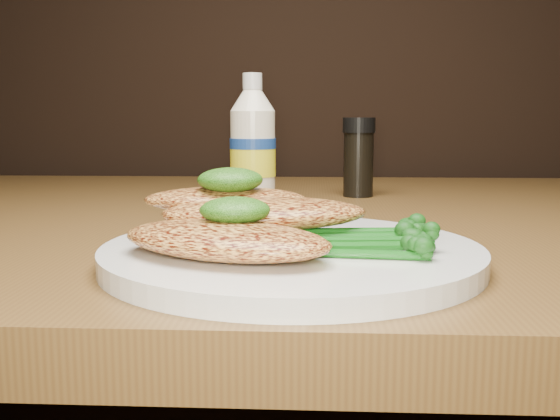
{
  "coord_description": "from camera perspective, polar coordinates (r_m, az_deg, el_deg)",
  "views": [
    {
      "loc": [
        0.06,
        0.36,
        0.85
      ],
      "look_at": [
        0.03,
        0.79,
        0.79
      ],
      "focal_mm": 40.73,
      "sensor_mm": 36.0,
      "label": 1
    }
  ],
  "objects": [
    {
      "name": "plate",
      "position": [
        0.45,
        1.06,
        -4.0
      ],
      "size": [
        0.27,
        0.27,
        0.01
      ],
      "primitive_type": "cylinder",
      "color": "white",
      "rests_on": "dining_table"
    },
    {
      "name": "chicken_front",
      "position": [
        0.41,
        -4.98,
        -2.67
      ],
      "size": [
        0.16,
        0.13,
        0.02
      ],
      "primitive_type": "ellipsoid",
      "rotation": [
        0.0,
        0.0,
        -0.39
      ],
      "color": "#E8A249",
      "rests_on": "plate"
    },
    {
      "name": "chicken_mid",
      "position": [
        0.46,
        -1.38,
        -0.28
      ],
      "size": [
        0.16,
        0.09,
        0.02
      ],
      "primitive_type": "ellipsoid",
      "rotation": [
        0.0,
        0.0,
        0.13
      ],
      "color": "#E8A249",
      "rests_on": "plate"
    },
    {
      "name": "chicken_back",
      "position": [
        0.49,
        -4.92,
        0.94
      ],
      "size": [
        0.13,
        0.07,
        0.02
      ],
      "primitive_type": "ellipsoid",
      "rotation": [
        0.0,
        0.0,
        0.07
      ],
      "color": "#E8A249",
      "rests_on": "plate"
    },
    {
      "name": "pesto_front",
      "position": [
        0.42,
        -4.07,
        -0.01
      ],
      "size": [
        0.05,
        0.05,
        0.02
      ],
      "primitive_type": "ellipsoid",
      "rotation": [
        0.0,
        0.0,
        0.17
      ],
      "color": "#0F3207",
      "rests_on": "chicken_front"
    },
    {
      "name": "pesto_back",
      "position": [
        0.48,
        -4.49,
        2.71
      ],
      "size": [
        0.06,
        0.05,
        0.02
      ],
      "primitive_type": "ellipsoid",
      "rotation": [
        0.0,
        0.0,
        0.22
      ],
      "color": "#0F3207",
      "rests_on": "chicken_back"
    },
    {
      "name": "broccolini_bundle",
      "position": [
        0.44,
        6.97,
        -2.1
      ],
      "size": [
        0.15,
        0.14,
        0.02
      ],
      "primitive_type": null,
      "rotation": [
        0.0,
        0.0,
        -0.34
      ],
      "color": "#135814",
      "rests_on": "plate"
    },
    {
      "name": "mayo_bottle",
      "position": [
        0.75,
        -2.46,
        6.36
      ],
      "size": [
        0.06,
        0.06,
        0.15
      ],
      "primitive_type": null,
      "rotation": [
        0.0,
        0.0,
        0.11
      ],
      "color": "white",
      "rests_on": "dining_table"
    },
    {
      "name": "pepper_grinder",
      "position": [
        0.83,
        7.07,
        4.72
      ],
      "size": [
        0.05,
        0.05,
        0.1
      ],
      "primitive_type": null,
      "rotation": [
        0.0,
        0.0,
        0.12
      ],
      "color": "black",
      "rests_on": "dining_table"
    }
  ]
}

